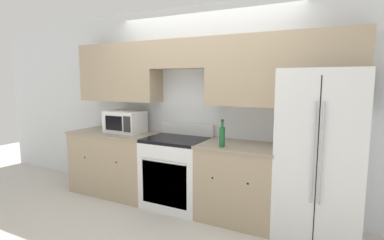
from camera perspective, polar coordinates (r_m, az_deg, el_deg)
The scene contains 8 objects.
ground_plane at distance 3.77m, azimuth -2.28°, elevation -18.16°, with size 12.00×12.00×0.00m, color beige.
wall_back at distance 3.90m, azimuth 1.98°, elevation 5.50°, with size 8.00×0.39×2.60m.
lower_cabinets_left at distance 4.54m, azimuth -14.33°, elevation -7.79°, with size 1.29×0.64×0.90m.
lower_cabinets_right at distance 3.63m, azimuth 8.86°, elevation -11.60°, with size 0.92×0.64×0.90m.
oven_range at distance 3.96m, azimuth -2.96°, elevation -9.80°, with size 0.79×0.65×1.06m.
refrigerator at distance 3.39m, azimuth 23.21°, elevation -5.98°, with size 0.82×0.74×1.75m.
microwave at distance 4.36m, azimuth -12.62°, elevation -0.33°, with size 0.52×0.38×0.30m.
bottle at distance 3.34m, azimuth 5.76°, elevation -3.07°, with size 0.06×0.06×0.31m.
Camera 1 is at (1.68, -2.95, 1.64)m, focal length 28.00 mm.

